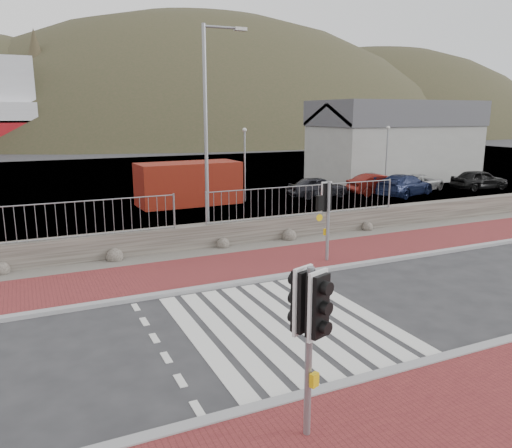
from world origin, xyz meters
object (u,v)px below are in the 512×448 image
traffic_signal_far (328,204)px  car_c (405,185)px  car_d (419,182)px  car_e (479,180)px  streetlight (209,124)px  car_a (318,187)px  traffic_signal_near (310,318)px  car_b (379,184)px  shipping_container (189,183)px

traffic_signal_far → car_c: traffic_signal_far is taller
car_d → car_e: size_ratio=1.03×
streetlight → car_a: bearing=40.3°
car_c → car_e: bearing=-110.7°
traffic_signal_near → car_b: (16.15, 18.55, -1.35)m
streetlight → car_c: 15.92m
streetlight → shipping_container: size_ratio=1.46×
shipping_container → car_b: (11.61, -1.74, -0.51)m
shipping_container → car_d: (14.94, -1.67, -0.60)m
traffic_signal_near → car_a: 22.85m
car_a → traffic_signal_far: bearing=153.7°
traffic_signal_near → traffic_signal_far: size_ratio=1.01×
car_a → car_c: (5.05, -1.73, 0.04)m
car_e → car_d: bearing=77.9°
traffic_signal_far → car_d: (14.12, 10.86, -1.44)m
shipping_container → car_a: shipping_container is taller
traffic_signal_near → car_c: traffic_signal_near is taller
streetlight → car_d: size_ratio=2.04×
traffic_signal_far → car_a: size_ratio=0.76×
car_b → car_e: 7.39m
traffic_signal_near → car_e: bearing=16.3°
car_b → car_a: bearing=84.9°
traffic_signal_near → car_a: size_ratio=0.76×
streetlight → car_c: streetlight is taller
shipping_container → car_a: size_ratio=1.52×
traffic_signal_far → car_b: bearing=-136.9°
traffic_signal_near → car_e: size_ratio=0.72×
car_b → car_d: car_b is taller
streetlight → shipping_container: (1.70, 8.24, -3.38)m
car_a → car_b: size_ratio=0.93×
traffic_signal_near → car_c: bearing=25.1°
car_a → streetlight: bearing=132.1°
traffic_signal_far → car_d: size_ratio=0.70×
traffic_signal_far → car_c: bearing=-142.6°
car_b → car_c: 1.53m
car_b → car_e: (7.30, -1.14, 0.01)m
traffic_signal_near → car_e: (23.45, 17.41, -1.34)m
car_c → car_e: 6.17m
car_b → streetlight: bearing=121.1°
traffic_signal_far → car_c: 15.47m
traffic_signal_near → traffic_signal_far: bearing=35.1°
traffic_signal_far → streetlight: (-2.52, 4.29, 2.54)m
car_b → car_d: 3.33m
shipping_container → car_d: shipping_container is taller
car_a → car_b: bearing=-95.6°
car_b → car_e: bearing=-93.8°
traffic_signal_near → car_b: 24.63m
traffic_signal_near → car_a: bearing=37.3°
streetlight → car_c: bearing=23.6°
traffic_signal_near → car_e: 29.24m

